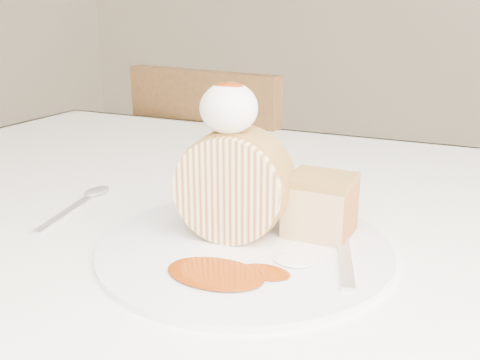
% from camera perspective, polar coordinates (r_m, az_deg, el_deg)
% --- Properties ---
extents(table, '(1.40, 0.90, 0.75)m').
position_cam_1_polar(table, '(0.72, 2.61, -9.54)').
color(table, white).
rests_on(table, ground).
extents(chair_far, '(0.47, 0.47, 0.86)m').
position_cam_1_polar(chair_far, '(1.39, -1.26, -3.35)').
color(chair_far, brown).
rests_on(chair_far, ground).
extents(plate, '(0.32, 0.32, 0.01)m').
position_cam_1_polar(plate, '(0.56, 0.51, -7.18)').
color(plate, white).
rests_on(plate, table).
extents(roulade_slice, '(0.12, 0.08, 0.11)m').
position_cam_1_polar(roulade_slice, '(0.56, -0.67, -0.52)').
color(roulade_slice, '#F5E6AA').
rests_on(roulade_slice, plate).
extents(cake_chunk, '(0.07, 0.06, 0.06)m').
position_cam_1_polar(cake_chunk, '(0.58, 8.54, -3.05)').
color(cake_chunk, '#A57B3E').
rests_on(cake_chunk, plate).
extents(whipped_cream, '(0.06, 0.06, 0.05)m').
position_cam_1_polar(whipped_cream, '(0.54, -1.19, 7.67)').
color(whipped_cream, white).
rests_on(whipped_cream, roulade_slice).
extents(caramel_drizzle, '(0.03, 0.02, 0.01)m').
position_cam_1_polar(caramel_drizzle, '(0.53, -1.23, 10.73)').
color(caramel_drizzle, '#8D3005').
rests_on(caramel_drizzle, whipped_cream).
extents(caramel_pool, '(0.10, 0.07, 0.00)m').
position_cam_1_polar(caramel_pool, '(0.50, -2.66, -9.89)').
color(caramel_pool, '#8D3005').
rests_on(caramel_pool, plate).
extents(fork, '(0.08, 0.18, 0.00)m').
position_cam_1_polar(fork, '(0.54, 11.12, -8.07)').
color(fork, silver).
rests_on(fork, plate).
extents(spoon, '(0.05, 0.16, 0.00)m').
position_cam_1_polar(spoon, '(0.69, -18.11, -3.42)').
color(spoon, silver).
rests_on(spoon, table).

